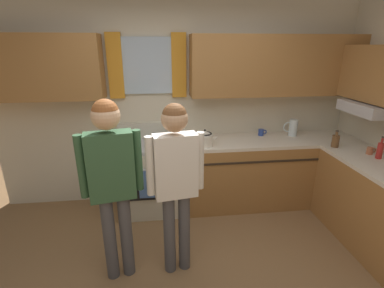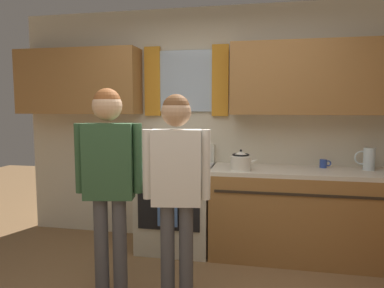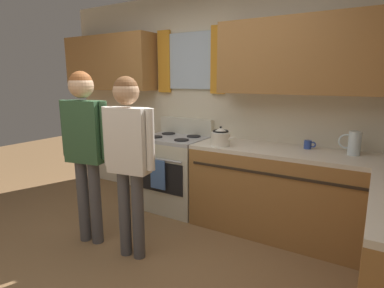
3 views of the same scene
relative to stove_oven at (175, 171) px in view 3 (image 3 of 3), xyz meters
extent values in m
plane|color=olive|center=(0.40, -1.54, -0.47)|extent=(12.00, 12.00, 0.00)
cube|color=beige|center=(0.40, 0.36, 0.83)|extent=(4.60, 0.10, 2.60)
cube|color=silver|center=(0.05, 0.29, 1.34)|extent=(0.59, 0.03, 0.67)
cube|color=orange|center=(-0.34, 0.28, 1.34)|extent=(0.18, 0.04, 0.77)
cube|color=orange|center=(0.43, 0.28, 1.34)|extent=(0.18, 0.04, 0.77)
cube|color=#9E6B38|center=(-1.18, 0.15, 1.34)|extent=(1.43, 0.32, 0.73)
cube|color=#9E6B38|center=(1.63, 0.15, 1.34)|extent=(2.14, 0.32, 0.73)
cube|color=#9E6B38|center=(1.55, 0.00, -0.04)|extent=(2.31, 0.62, 0.86)
cube|color=beige|center=(1.55, 0.00, 0.41)|extent=(2.31, 0.62, 0.04)
cube|color=#2D2319|center=(1.55, -0.32, 0.25)|extent=(2.19, 0.01, 0.02)
cube|color=beige|center=(0.00, 0.00, -0.04)|extent=(0.75, 0.62, 0.86)
cube|color=black|center=(0.00, -0.32, 0.01)|extent=(0.63, 0.01, 0.36)
cylinder|color=#ADADB2|center=(0.00, -0.34, 0.23)|extent=(0.63, 0.02, 0.02)
cube|color=#ADADB2|center=(0.00, 0.00, 0.41)|extent=(0.75, 0.62, 0.04)
cube|color=beige|center=(0.00, 0.27, 0.53)|extent=(0.75, 0.08, 0.20)
cylinder|color=black|center=(-0.19, -0.14, 0.44)|extent=(0.17, 0.17, 0.01)
cylinder|color=black|center=(0.19, -0.14, 0.44)|extent=(0.17, 0.17, 0.01)
cylinder|color=black|center=(-0.19, 0.13, 0.44)|extent=(0.17, 0.17, 0.01)
cylinder|color=black|center=(0.19, 0.13, 0.44)|extent=(0.17, 0.17, 0.01)
cube|color=#4C72B7|center=(0.00, -0.35, 0.05)|extent=(0.20, 0.02, 0.34)
cylinder|color=#2D479E|center=(1.51, 0.15, 0.48)|extent=(0.07, 0.07, 0.08)
torus|color=#2D479E|center=(1.56, 0.15, 0.48)|extent=(0.06, 0.01, 0.06)
cylinder|color=silver|center=(0.69, -0.17, 0.50)|extent=(0.20, 0.20, 0.14)
cone|color=silver|center=(0.69, -0.17, 0.60)|extent=(0.18, 0.18, 0.05)
sphere|color=black|center=(0.69, -0.17, 0.63)|extent=(0.02, 0.02, 0.02)
cone|color=silver|center=(0.82, -0.17, 0.53)|extent=(0.09, 0.04, 0.07)
torus|color=black|center=(0.69, -0.17, 0.59)|extent=(0.17, 0.17, 0.02)
cylinder|color=silver|center=(1.92, 0.10, 0.54)|extent=(0.11, 0.11, 0.22)
torus|color=silver|center=(1.85, 0.10, 0.55)|extent=(0.14, 0.02, 0.14)
cylinder|color=#4C4C51|center=(-0.17, -1.12, -0.06)|extent=(0.11, 0.11, 0.82)
cylinder|color=#4C4C51|center=(-0.32, -1.15, -0.06)|extent=(0.11, 0.11, 0.82)
cube|color=#335938|center=(-0.25, -1.13, 0.64)|extent=(0.40, 0.23, 0.58)
cylinder|color=#335938|center=(-0.03, -1.09, 0.66)|extent=(0.07, 0.07, 0.53)
cylinder|color=#335938|center=(-0.46, -1.17, 0.66)|extent=(0.07, 0.07, 0.53)
sphere|color=#DBAD84|center=(-0.25, -1.13, 1.06)|extent=(0.22, 0.22, 0.22)
sphere|color=brown|center=(-0.25, -1.13, 1.09)|extent=(0.21, 0.21, 0.21)
cylinder|color=#4C4C51|center=(0.35, -1.11, -0.07)|extent=(0.11, 0.11, 0.79)
cylinder|color=#4C4C51|center=(0.21, -1.13, -0.07)|extent=(0.11, 0.11, 0.79)
cube|color=white|center=(0.28, -1.12, 0.61)|extent=(0.38, 0.21, 0.56)
cylinder|color=white|center=(0.50, -1.09, 0.63)|extent=(0.07, 0.07, 0.52)
cylinder|color=white|center=(0.07, -1.15, 0.63)|extent=(0.07, 0.07, 0.52)
sphere|color=tan|center=(0.28, -1.12, 1.02)|extent=(0.22, 0.22, 0.22)
sphere|color=brown|center=(0.28, -1.12, 1.04)|extent=(0.20, 0.20, 0.20)
camera|label=1|loc=(0.16, -3.30, 1.57)|focal=26.28mm
camera|label=2|loc=(0.92, -3.65, 1.05)|focal=33.59mm
camera|label=3|loc=(2.08, -3.04, 1.12)|focal=28.89mm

